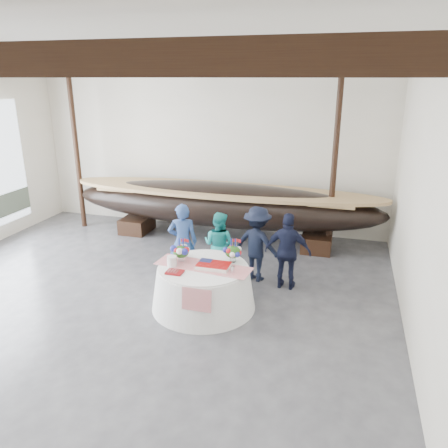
# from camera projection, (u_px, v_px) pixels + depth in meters

# --- Properties ---
(floor) EXTENTS (10.00, 12.00, 0.01)m
(floor) POSITION_uv_depth(u_px,v_px,m) (100.00, 334.00, 7.44)
(floor) COLOR #3D3D42
(floor) RESTS_ON ground
(wall_back) EXTENTS (10.00, 0.02, 4.50)m
(wall_back) POSITION_uv_depth(u_px,v_px,m) (208.00, 149.00, 12.18)
(wall_back) COLOR silver
(wall_back) RESTS_ON ground
(wall_right) EXTENTS (0.02, 12.00, 4.50)m
(wall_right) POSITION_uv_depth(u_px,v_px,m) (440.00, 239.00, 5.41)
(wall_right) COLOR silver
(wall_right) RESTS_ON ground
(ceiling) EXTENTS (10.00, 12.00, 0.01)m
(ceiling) POSITION_uv_depth(u_px,v_px,m) (70.00, 51.00, 6.00)
(ceiling) COLOR white
(ceiling) RESTS_ON wall_back
(pavilion_structure) EXTENTS (9.80, 11.76, 4.50)m
(pavilion_structure) POSITION_uv_depth(u_px,v_px,m) (106.00, 88.00, 6.93)
(pavilion_structure) COLOR black
(pavilion_structure) RESTS_ON ground
(longboat_display) EXTENTS (8.35, 1.67, 1.56)m
(longboat_display) POSITION_uv_depth(u_px,v_px,m) (222.00, 204.00, 11.43)
(longboat_display) COLOR black
(longboat_display) RESTS_ON ground
(banquet_table) EXTENTS (1.96, 1.96, 0.84)m
(banquet_table) POSITION_uv_depth(u_px,v_px,m) (203.00, 287.00, 8.21)
(banquet_table) COLOR silver
(banquet_table) RESTS_ON ground
(tabletop_items) EXTENTS (1.86, 1.04, 0.40)m
(tabletop_items) POSITION_uv_depth(u_px,v_px,m) (204.00, 256.00, 8.17)
(tabletop_items) COLOR red
(tabletop_items) RESTS_ON banquet_table
(guest_woman_blue) EXTENTS (0.71, 0.58, 1.69)m
(guest_woman_blue) POSITION_uv_depth(u_px,v_px,m) (183.00, 242.00, 9.24)
(guest_woman_blue) COLOR navy
(guest_woman_blue) RESTS_ON ground
(guest_woman_teal) EXTENTS (0.81, 0.69, 1.46)m
(guest_woman_teal) POSITION_uv_depth(u_px,v_px,m) (219.00, 245.00, 9.42)
(guest_woman_teal) COLOR teal
(guest_woman_teal) RESTS_ON ground
(guest_man_left) EXTENTS (1.18, 0.88, 1.63)m
(guest_man_left) POSITION_uv_depth(u_px,v_px,m) (257.00, 244.00, 9.22)
(guest_man_left) COLOR black
(guest_man_left) RESTS_ON ground
(guest_man_right) EXTENTS (0.96, 0.44, 1.61)m
(guest_man_right) POSITION_uv_depth(u_px,v_px,m) (288.00, 251.00, 8.84)
(guest_man_right) COLOR black
(guest_man_right) RESTS_ON ground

